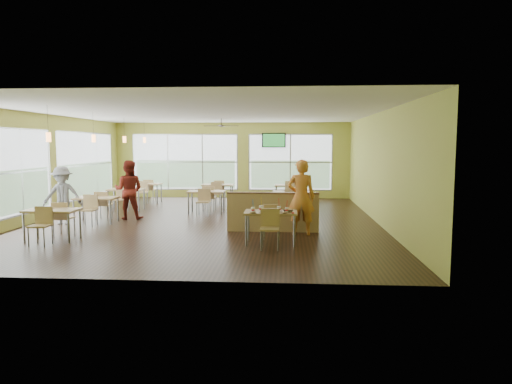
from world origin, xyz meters
TOP-DOWN VIEW (x-y plane):
  - room at (0.00, 0.00)m, footprint 12.00×12.04m
  - window_bays at (-2.65, 3.08)m, footprint 9.24×10.24m
  - main_table at (2.00, -3.00)m, footprint 1.22×1.52m
  - half_wall_divider at (2.00, -1.55)m, footprint 2.40×0.14m
  - dining_tables at (-1.05, 1.71)m, footprint 6.92×8.72m
  - pendant_lights at (-3.20, 0.68)m, footprint 0.11×7.31m
  - ceiling_fan at (-0.00, 3.00)m, footprint 1.25×1.25m
  - tv_backwall at (1.80, 5.90)m, footprint 1.00×0.07m
  - man_plaid at (2.72, -1.90)m, footprint 0.71×0.48m
  - patron_maroon at (-2.45, 0.16)m, footprint 0.91×0.73m
  - patron_grey at (-4.05, -0.80)m, footprint 1.18×0.84m
  - cup_blue at (1.61, -3.20)m, footprint 0.09×0.09m
  - cup_yellow at (1.79, -3.09)m, footprint 0.10×0.10m
  - cup_red_near at (2.19, -3.06)m, footprint 0.10×0.10m
  - cup_red_far at (2.37, -3.12)m, footprint 0.08×0.08m
  - food_basket at (2.40, -3.01)m, footprint 0.23×0.23m
  - ketchup_cup at (2.50, -3.27)m, footprint 0.06×0.06m
  - wrapper_left at (1.61, -3.28)m, footprint 0.17×0.16m
  - wrapper_mid at (2.09, -2.96)m, footprint 0.28×0.27m
  - wrapper_right at (2.31, -3.28)m, footprint 0.17×0.16m

SIDE VIEW (x-z plane):
  - half_wall_divider at x=2.00m, z-range 0.00..1.04m
  - dining_tables at x=-1.05m, z-range 0.20..1.07m
  - main_table at x=2.00m, z-range 0.20..1.07m
  - ketchup_cup at x=2.50m, z-range 0.75..0.77m
  - wrapper_left at x=1.61m, z-range 0.75..0.79m
  - wrapper_right at x=2.31m, z-range 0.75..0.79m
  - wrapper_mid at x=2.09m, z-range 0.75..0.81m
  - food_basket at x=2.40m, z-range 0.75..0.81m
  - cup_red_far at x=2.37m, z-range 0.66..0.96m
  - cup_blue at x=1.61m, z-range 0.65..0.98m
  - cup_red_near at x=2.19m, z-range 0.65..0.99m
  - cup_yellow at x=1.79m, z-range 0.64..1.01m
  - patron_grey at x=-4.05m, z-range 0.00..1.66m
  - patron_maroon at x=-2.45m, z-range 0.00..1.80m
  - man_plaid at x=2.72m, z-range 0.00..1.91m
  - window_bays at x=-2.65m, z-range 0.29..2.66m
  - room at x=0.00m, z-range 0.00..3.20m
  - tv_backwall at x=1.80m, z-range 2.15..2.75m
  - pendant_lights at x=-3.20m, z-range 2.02..2.88m
  - ceiling_fan at x=0.00m, z-range 2.80..3.09m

